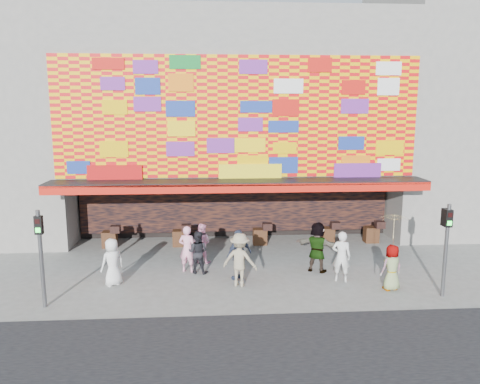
{
  "coord_description": "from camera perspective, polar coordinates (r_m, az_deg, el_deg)",
  "views": [
    {
      "loc": [
        -1.21,
        -15.15,
        5.94
      ],
      "look_at": [
        -0.05,
        2.0,
        2.82
      ],
      "focal_mm": 35.0,
      "sensor_mm": 36.0,
      "label": 1
    }
  ],
  "objects": [
    {
      "name": "signal_right",
      "position": [
        16.06,
        23.88,
        -5.35
      ],
      "size": [
        0.22,
        0.2,
        3.0
      ],
      "color": "#59595B",
      "rests_on": "ground"
    },
    {
      "name": "ped_e",
      "position": [
        16.38,
        -0.11,
        -7.67
      ],
      "size": [
        1.11,
        0.95,
        1.79
      ],
      "primitive_type": "imported",
      "rotation": [
        0.0,
        0.0,
        3.75
      ],
      "color": "#303A55",
      "rests_on": "ground"
    },
    {
      "name": "ped_a",
      "position": [
        16.48,
        -15.3,
        -8.24
      ],
      "size": [
        0.94,
        0.9,
        1.62
      ],
      "primitive_type": "imported",
      "rotation": [
        0.0,
        0.0,
        3.81
      ],
      "color": "white",
      "rests_on": "ground"
    },
    {
      "name": "ped_i",
      "position": [
        18.24,
        -4.73,
        -6.22
      ],
      "size": [
        0.92,
        0.83,
        1.55
      ],
      "primitive_type": "imported",
      "rotation": [
        0.0,
        0.0,
        2.74
      ],
      "color": "#F59EC1",
      "rests_on": "ground"
    },
    {
      "name": "ped_c",
      "position": [
        17.12,
        -5.19,
        -7.3
      ],
      "size": [
        0.9,
        0.78,
        1.56
      ],
      "primitive_type": "imported",
      "rotation": [
        0.0,
        0.0,
        2.86
      ],
      "color": "black",
      "rests_on": "ground"
    },
    {
      "name": "ped_d",
      "position": [
        15.83,
        -0.03,
        -8.25
      ],
      "size": [
        1.34,
        1.04,
        1.82
      ],
      "primitive_type": "imported",
      "rotation": [
        0.0,
        0.0,
        2.79
      ],
      "color": "gray",
      "rests_on": "ground"
    },
    {
      "name": "ped_f",
      "position": [
        17.38,
        9.41,
        -6.62
      ],
      "size": [
        1.78,
        1.32,
        1.86
      ],
      "primitive_type": "imported",
      "rotation": [
        0.0,
        0.0,
        2.63
      ],
      "color": "gray",
      "rests_on": "ground"
    },
    {
      "name": "parasol",
      "position": [
        15.93,
        18.28,
        -4.1
      ],
      "size": [
        0.97,
        0.99,
        1.81
      ],
      "color": "#FFEEA0",
      "rests_on": "ground"
    },
    {
      "name": "ped_g",
      "position": [
        16.31,
        18.01,
        -8.74
      ],
      "size": [
        0.85,
        0.66,
        1.53
      ],
      "primitive_type": "imported",
      "rotation": [
        0.0,
        0.0,
        3.4
      ],
      "color": "gray",
      "rests_on": "ground"
    },
    {
      "name": "signal_left",
      "position": [
        15.1,
        -23.15,
        -6.26
      ],
      "size": [
        0.22,
        0.2,
        3.0
      ],
      "color": "#59595B",
      "rests_on": "ground"
    },
    {
      "name": "ground",
      "position": [
        16.32,
        0.66,
        -11.08
      ],
      "size": [
        90.0,
        90.0,
        0.0
      ],
      "primitive_type": "plane",
      "color": "slate",
      "rests_on": "ground"
    },
    {
      "name": "ped_b",
      "position": [
        17.25,
        -6.45,
        -6.92
      ],
      "size": [
        0.72,
        0.57,
        1.72
      ],
      "primitive_type": "imported",
      "rotation": [
        0.0,
        0.0,
        2.87
      ],
      "color": "#F29DBD",
      "rests_on": "ground"
    },
    {
      "name": "ped_h",
      "position": [
        16.6,
        12.26,
        -7.69
      ],
      "size": [
        0.75,
        0.61,
        1.78
      ],
      "primitive_type": "imported",
      "rotation": [
        0.0,
        0.0,
        2.81
      ],
      "color": "silver",
      "rests_on": "ground"
    },
    {
      "name": "shop_building",
      "position": [
        23.37,
        -0.9,
        8.54
      ],
      "size": [
        15.2,
        9.4,
        10.0
      ],
      "color": "gray",
      "rests_on": "ground"
    }
  ]
}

